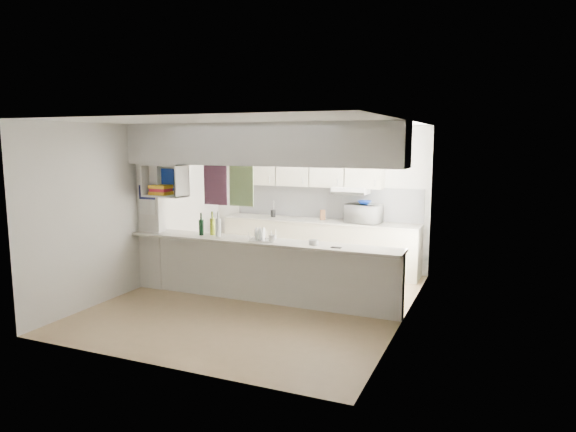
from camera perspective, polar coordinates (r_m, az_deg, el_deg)
The scene contains 16 objects.
floor at distance 7.70m, azimuth -3.15°, elevation -9.41°, with size 4.80×4.80×0.00m, color tan.
ceiling at distance 7.34m, azimuth -3.31°, elevation 10.31°, with size 4.80×4.80×0.00m, color white.
wall_back at distance 9.60m, azimuth 3.07°, elevation 2.09°, with size 4.20×4.20×0.00m, color silver.
wall_left at distance 8.53m, azimuth -16.01°, elevation 0.98°, with size 4.80×4.80×0.00m, color silver.
wall_right at distance 6.76m, azimuth 12.97°, elevation -0.78°, with size 4.80×4.80×0.00m, color silver.
servery_partition at distance 7.44m, azimuth -4.45°, elevation 3.02°, with size 4.20×0.50×2.60m.
cubby_shelf at distance 8.12m, azimuth -13.46°, elevation 3.63°, with size 0.65×0.35×0.50m.
kitchen_run at distance 9.37m, azimuth 3.42°, elevation -1.00°, with size 3.60×0.63×2.24m.
microwave at distance 9.07m, azimuth 8.45°, elevation 0.26°, with size 0.59×0.40×0.33m, color white.
bowl at distance 9.07m, azimuth 8.52°, elevation 1.49°, with size 0.24×0.24×0.06m, color navy.
dish_rack at distance 7.43m, azimuth -2.89°, elevation -2.13°, with size 0.41×0.34×0.20m.
cup at distance 7.30m, azimuth -1.72°, elevation -2.46°, with size 0.11×0.11×0.09m, color white.
wine_bottles at distance 7.87m, azimuth -8.55°, elevation -1.17°, with size 0.38×0.16×0.38m.
plastic_tubs at distance 7.11m, azimuth 3.04°, elevation -2.98°, with size 0.49×0.17×0.07m.
utensil_jar at distance 9.70m, azimuth -1.67°, elevation 0.29°, with size 0.09×0.09×0.13m, color black.
knife_block at distance 9.36m, azimuth 3.88°, elevation 0.13°, with size 0.09×0.07×0.18m, color brown.
Camera 1 is at (3.23, -6.59, 2.35)m, focal length 32.00 mm.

